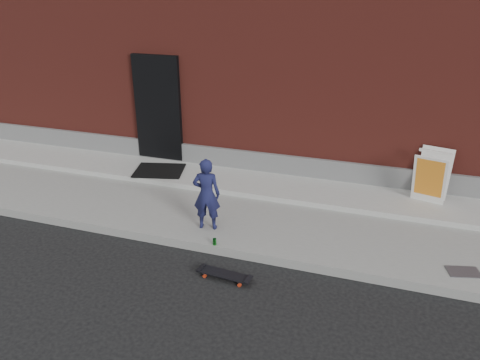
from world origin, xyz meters
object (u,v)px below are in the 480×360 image
at_px(child, 207,194).
at_px(skateboard, 224,274).
at_px(soda_can, 215,242).
at_px(pizza_sign, 431,176).

bearing_deg(child, skateboard, 110.59).
bearing_deg(soda_can, skateboard, -57.65).
bearing_deg(skateboard, soda_can, 122.35).
bearing_deg(soda_can, pizza_sign, 38.42).
distance_m(child, skateboard, 1.45).
xyz_separation_m(child, pizza_sign, (3.50, 2.05, -0.04)).
height_order(child, pizza_sign, child).
bearing_deg(child, soda_can, 110.95).
distance_m(child, pizza_sign, 4.06).
bearing_deg(skateboard, pizza_sign, 48.04).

